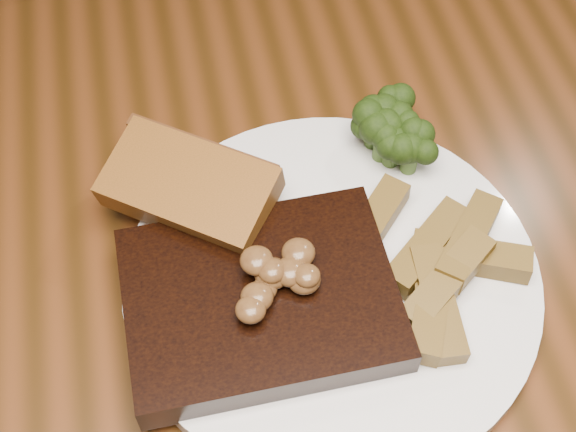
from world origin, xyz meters
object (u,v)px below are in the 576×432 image
Objects in this scene: dining_table at (269,310)px; garlic_bread at (192,204)px; plate at (331,281)px; potato_wedges at (412,269)px; chair_far at (302,3)px; steak at (261,300)px.

garlic_bread reaches higher than dining_table.
plate is 0.12m from garlic_bread.
plate is at bearing 167.65° from potato_wedges.
garlic_bread is at bearing 55.45° from chair_far.
garlic_bread reaches higher than potato_wedges.
plate is (0.04, -0.04, 0.10)m from dining_table.
plate is 2.46× the size of garlic_bread.
dining_table is 14.75× the size of potato_wedges.
steak and garlic_bread have the same top height.
garlic_bread is 1.12× the size of potato_wedges.
dining_table is 8.75× the size of steak.
potato_wedges is (0.10, -0.05, 0.12)m from dining_table.
steak is at bearing -104.59° from dining_table.
steak is 0.11m from potato_wedges.
chair_far is 3.20× the size of plate.
plate is at bearing -43.45° from dining_table.
plate is 2.75× the size of potato_wedges.
chair_far is (0.14, 0.53, -0.13)m from dining_table.
chair_far is 0.65m from steak.
steak is (-0.01, -0.05, 0.12)m from dining_table.
chair_far is 7.89× the size of garlic_bread.
steak is (-0.05, -0.02, 0.02)m from plate.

